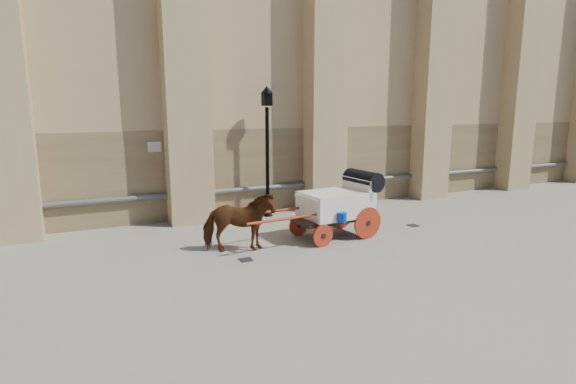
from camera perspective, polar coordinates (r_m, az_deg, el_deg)
name	(u,v)px	position (r m, az deg, el deg)	size (l,w,h in m)	color
ground	(259,249)	(12.17, -3.73, -7.22)	(90.00, 90.00, 0.00)	gray
horse	(239,223)	(11.79, -6.26, -3.88)	(0.85, 1.86, 1.57)	#603313
carriage	(340,202)	(13.18, 6.63, -1.28)	(4.40, 1.65, 1.89)	black
street_lamp	(267,148)	(15.36, -2.65, 5.61)	(0.42, 0.42, 4.44)	black
drain_grate_near	(246,260)	(11.35, -5.39, -8.56)	(0.32, 0.32, 0.01)	black
drain_grate_far	(413,225)	(14.99, 15.60, -4.11)	(0.32, 0.32, 0.01)	black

